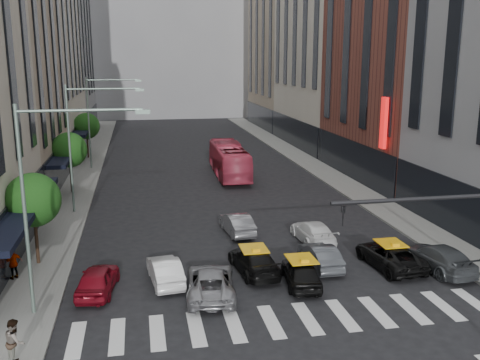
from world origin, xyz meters
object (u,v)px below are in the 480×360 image
car_red (98,279)px  taxi_center (301,272)px  pedestrian_near (15,341)px  streetlamp_far (98,110)px  streetlamp_near (46,182)px  bus (229,160)px  pedestrian_far (13,263)px  taxi_left (254,261)px  car_white_front (165,270)px  streetlamp_mid (83,132)px

car_red → taxi_center: 9.81m
taxi_center → pedestrian_near: size_ratio=2.27×
taxi_center → streetlamp_far: bearing=-63.7°
streetlamp_near → streetlamp_far: (0.00, 32.00, 0.00)m
car_red → streetlamp_near: bearing=57.0°
car_red → bus: (10.51, 24.36, 0.86)m
car_red → pedestrian_far: (-4.19, 2.12, 0.29)m
pedestrian_near → bus: bearing=-33.5°
streetlamp_near → taxi_center: 12.57m
pedestrian_far → taxi_left: bearing=132.0°
pedestrian_near → taxi_center: bearing=-78.2°
car_red → car_white_front: (3.21, 0.55, -0.03)m
car_red → bus: bus is taller
car_red → bus: 26.55m
streetlamp_near → pedestrian_near: 6.42m
streetlamp_near → streetlamp_far: 32.00m
streetlamp_far → taxi_center: size_ratio=2.30×
streetlamp_mid → taxi_left: (9.44, -13.15, -5.25)m
bus → pedestrian_far: (-14.70, -22.24, -0.58)m
streetlamp_near → taxi_left: streetlamp_near is taller
taxi_center → bus: (0.75, 25.35, 0.87)m
car_white_front → streetlamp_far: bearing=-87.4°
bus → car_red: bearing=68.2°
pedestrian_far → pedestrian_near: bearing=59.5°
streetlamp_mid → pedestrian_far: (-2.56, -12.00, -4.94)m
taxi_left → car_white_front: bearing=-1.2°
car_red → taxi_left: size_ratio=0.88×
car_white_front → taxi_left: 4.62m
pedestrian_near → streetlamp_near: bearing=-22.0°
car_white_front → taxi_center: bearing=160.1°
car_red → streetlamp_mid: bearing=-75.4°
bus → pedestrian_far: size_ratio=6.82×
streetlamp_near → taxi_left: 11.17m
streetlamp_mid → car_white_front: 15.34m
streetlamp_mid → streetlamp_far: same height
car_red → car_white_front: bearing=-162.3°
taxi_center → pedestrian_far: bearing=-6.3°
taxi_center → pedestrian_far: 14.29m
taxi_left → pedestrian_far: pedestrian_far is taller
bus → pedestrian_near: size_ratio=6.42×
streetlamp_near → taxi_left: size_ratio=2.00×
streetlamp_far → pedestrian_near: size_ratio=5.23×
taxi_left → taxi_center: bearing=128.6°
streetlamp_mid → pedestrian_far: bearing=-102.0°
car_white_front → pedestrian_far: (-7.40, 1.57, 0.31)m
streetlamp_far → pedestrian_near: 36.41m
car_red → pedestrian_far: size_ratio=2.44×
taxi_left → pedestrian_near: bearing=27.5°
streetlamp_near → streetlamp_far: size_ratio=1.00×
streetlamp_mid → pedestrian_far: 13.22m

